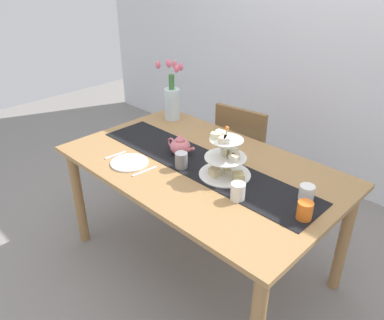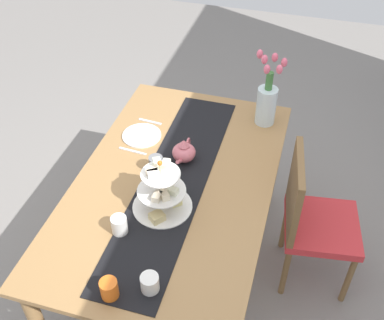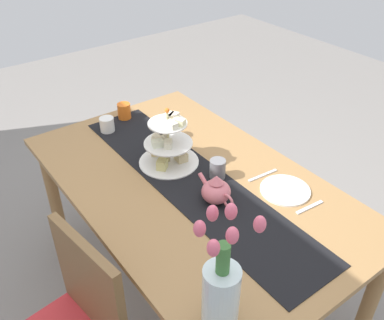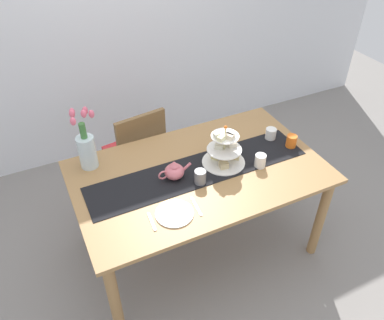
% 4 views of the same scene
% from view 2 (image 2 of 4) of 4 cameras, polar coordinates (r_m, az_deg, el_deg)
% --- Properties ---
extents(ground_plane, '(8.00, 8.00, 0.00)m').
position_cam_2_polar(ground_plane, '(3.08, -1.82, -13.09)').
color(ground_plane, gray).
extents(dining_table, '(1.70, 1.03, 0.78)m').
position_cam_2_polar(dining_table, '(2.55, -2.14, -4.26)').
color(dining_table, '#A37747').
rests_on(dining_table, ground_plane).
extents(chair_left, '(0.47, 0.47, 0.91)m').
position_cam_2_polar(chair_left, '(2.76, 14.26, -6.72)').
color(chair_left, brown).
rests_on(chair_left, ground_plane).
extents(table_runner, '(1.55, 0.33, 0.00)m').
position_cam_2_polar(table_runner, '(2.48, -2.24, -2.61)').
color(table_runner, black).
rests_on(table_runner, dining_table).
extents(tiered_cake_stand, '(0.30, 0.30, 0.30)m').
position_cam_2_polar(tiered_cake_stand, '(2.28, -3.72, -4.03)').
color(tiered_cake_stand, beige).
rests_on(tiered_cake_stand, table_runner).
extents(teapot, '(0.24, 0.13, 0.14)m').
position_cam_2_polar(teapot, '(2.57, -0.99, 1.03)').
color(teapot, '#D66B75').
rests_on(teapot, table_runner).
extents(tulip_vase, '(0.16, 0.18, 0.46)m').
position_cam_2_polar(tulip_vase, '(2.83, 9.09, 7.19)').
color(tulip_vase, silver).
rests_on(tulip_vase, dining_table).
extents(cream_jug, '(0.08, 0.08, 0.08)m').
position_cam_2_polar(cream_jug, '(2.04, -5.15, -14.71)').
color(cream_jug, white).
rests_on(cream_jug, dining_table).
extents(dinner_plate_left, '(0.23, 0.23, 0.01)m').
position_cam_2_polar(dinner_plate_left, '(2.79, -6.13, 2.98)').
color(dinner_plate_left, white).
rests_on(dinner_plate_left, dining_table).
extents(fork_left, '(0.03, 0.15, 0.01)m').
position_cam_2_polar(fork_left, '(2.89, -5.12, 4.68)').
color(fork_left, silver).
rests_on(fork_left, dining_table).
extents(knife_left, '(0.03, 0.17, 0.01)m').
position_cam_2_polar(knife_left, '(2.68, -7.22, 1.09)').
color(knife_left, silver).
rests_on(knife_left, dining_table).
extents(mug_grey, '(0.08, 0.08, 0.09)m').
position_cam_2_polar(mug_grey, '(2.51, -4.41, -0.52)').
color(mug_grey, slate).
rests_on(mug_grey, table_runner).
extents(mug_white_text, '(0.08, 0.08, 0.09)m').
position_cam_2_polar(mug_white_text, '(2.24, -8.83, -7.84)').
color(mug_white_text, white).
rests_on(mug_white_text, dining_table).
extents(mug_orange, '(0.08, 0.08, 0.09)m').
position_cam_2_polar(mug_orange, '(2.04, -10.03, -15.20)').
color(mug_orange, orange).
rests_on(mug_orange, dining_table).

